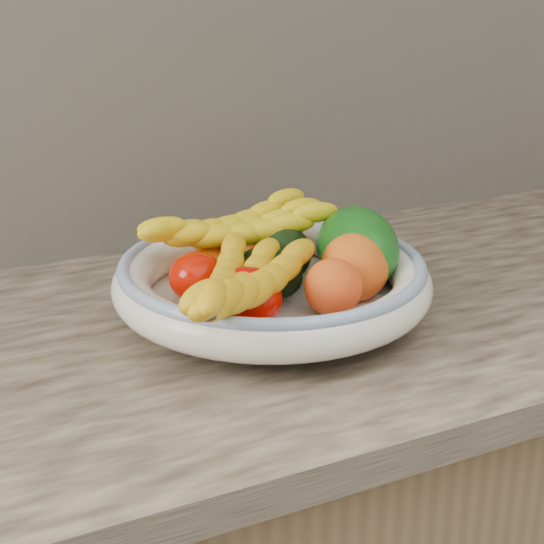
{
  "coord_description": "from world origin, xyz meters",
  "views": [
    {
      "loc": [
        -0.41,
        0.81,
        1.32
      ],
      "look_at": [
        0.0,
        1.66,
        0.96
      ],
      "focal_mm": 55.0,
      "sensor_mm": 36.0,
      "label": 1
    }
  ],
  "objects": [
    {
      "name": "fruit_bowl",
      "position": [
        0.0,
        1.66,
        0.95
      ],
      "size": [
        0.39,
        0.39,
        0.08
      ],
      "color": "white",
      "rests_on": "kitchen_counter"
    },
    {
      "name": "clementine_back_left",
      "position": [
        -0.04,
        1.74,
        0.95
      ],
      "size": [
        0.07,
        0.07,
        0.05
      ],
      "primitive_type": "ellipsoid",
      "rotation": [
        0.0,
        0.0,
        -0.31
      ],
      "color": "#E05004",
      "rests_on": "fruit_bowl"
    },
    {
      "name": "clementine_back_right",
      "position": [
        0.04,
        1.78,
        0.95
      ],
      "size": [
        0.06,
        0.06,
        0.04
      ],
      "primitive_type": "ellipsoid",
      "rotation": [
        0.0,
        0.0,
        -0.23
      ],
      "color": "#F35205",
      "rests_on": "fruit_bowl"
    },
    {
      "name": "tomato_left",
      "position": [
        -0.09,
        1.68,
        0.96
      ],
      "size": [
        0.08,
        0.08,
        0.06
      ],
      "primitive_type": "ellipsoid",
      "rotation": [
        0.0,
        0.0,
        -0.19
      ],
      "color": "#BD0E00",
      "rests_on": "fruit_bowl"
    },
    {
      "name": "tomato_near_left",
      "position": [
        -0.06,
        1.59,
        0.96
      ],
      "size": [
        0.1,
        0.1,
        0.07
      ],
      "primitive_type": "ellipsoid",
      "rotation": [
        0.0,
        0.0,
        -0.28
      ],
      "color": "#B90800",
      "rests_on": "fruit_bowl"
    },
    {
      "name": "avocado_center",
      "position": [
        -0.01,
        1.65,
        0.96
      ],
      "size": [
        0.1,
        0.11,
        0.06
      ],
      "primitive_type": "ellipsoid",
      "rotation": [
        0.0,
        0.0,
        0.47
      ],
      "color": "black",
      "rests_on": "fruit_bowl"
    },
    {
      "name": "avocado_right",
      "position": [
        0.04,
        1.7,
        0.96
      ],
      "size": [
        0.11,
        0.12,
        0.07
      ],
      "primitive_type": "ellipsoid",
      "rotation": [
        0.0,
        0.0,
        -0.51
      ],
      "color": "black",
      "rests_on": "fruit_bowl"
    },
    {
      "name": "green_mango",
      "position": [
        0.12,
        1.65,
        0.98
      ],
      "size": [
        0.14,
        0.16,
        0.13
      ],
      "primitive_type": "ellipsoid",
      "rotation": [
        0.0,
        0.31,
        -0.12
      ],
      "color": "#0E4D10",
      "rests_on": "fruit_bowl"
    },
    {
      "name": "peach_front",
      "position": [
        0.04,
        1.57,
        0.97
      ],
      "size": [
        0.07,
        0.07,
        0.07
      ],
      "primitive_type": "ellipsoid",
      "rotation": [
        0.0,
        0.0,
        -0.08
      ],
      "color": "orange",
      "rests_on": "fruit_bowl"
    },
    {
      "name": "peach_right",
      "position": [
        0.09,
        1.61,
        0.97
      ],
      "size": [
        0.1,
        0.1,
        0.08
      ],
      "primitive_type": "ellipsoid",
      "rotation": [
        0.0,
        0.0,
        0.29
      ],
      "color": "orange",
      "rests_on": "fruit_bowl"
    },
    {
      "name": "banana_bunch_back",
      "position": [
        -0.02,
        1.74,
        0.99
      ],
      "size": [
        0.28,
        0.12,
        0.08
      ],
      "primitive_type": null,
      "rotation": [
        0.0,
        0.0,
        0.07
      ],
      "color": "yellow",
      "rests_on": "fruit_bowl"
    },
    {
      "name": "banana_bunch_front",
      "position": [
        -0.08,
        1.57,
        0.98
      ],
      "size": [
        0.28,
        0.29,
        0.08
      ],
      "primitive_type": null,
      "rotation": [
        0.0,
        0.0,
        0.84
      ],
      "color": "yellow",
      "rests_on": "fruit_bowl"
    }
  ]
}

